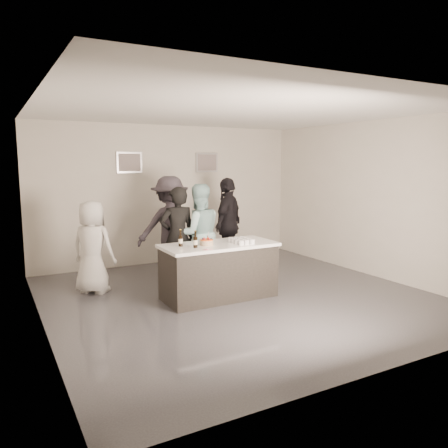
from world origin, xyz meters
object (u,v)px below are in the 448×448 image
(person_main_blue, at_px, (198,234))
(person_guest_left, at_px, (93,247))
(beer_bottle_b, at_px, (195,239))
(beer_bottle_a, at_px, (181,238))
(person_guest_back, at_px, (170,227))
(person_main_black, at_px, (177,237))
(person_guest_right, at_px, (228,225))
(bar_counter, at_px, (219,271))
(cake, at_px, (206,243))

(person_main_blue, height_order, person_guest_left, person_main_blue)
(beer_bottle_b, bearing_deg, beer_bottle_a, 125.76)
(person_guest_left, distance_m, person_guest_back, 1.62)
(beer_bottle_a, bearing_deg, person_main_black, 70.40)
(person_main_blue, xyz_separation_m, person_guest_right, (0.92, 0.55, 0.04))
(person_main_black, height_order, person_guest_left, person_main_black)
(beer_bottle_a, bearing_deg, person_main_blue, 50.81)
(beer_bottle_a, xyz_separation_m, person_guest_left, (-1.10, 1.19, -0.24))
(person_main_black, relative_size, person_main_blue, 0.98)
(bar_counter, bearing_deg, beer_bottle_a, 171.95)
(cake, bearing_deg, person_main_black, 94.61)
(cake, relative_size, beer_bottle_a, 0.84)
(person_main_black, bearing_deg, person_main_blue, -173.34)
(beer_bottle_a, xyz_separation_m, beer_bottle_b, (0.16, -0.22, 0.00))
(beer_bottle_b, height_order, person_guest_right, person_guest_right)
(beer_bottle_b, xyz_separation_m, person_main_black, (0.16, 1.11, -0.14))
(cake, height_order, person_guest_back, person_guest_back)
(person_guest_left, distance_m, person_guest_right, 2.78)
(person_main_black, xyz_separation_m, person_guest_right, (1.34, 0.55, 0.06))
(beer_bottle_b, distance_m, person_guest_right, 2.24)
(person_guest_right, bearing_deg, beer_bottle_a, 1.97)
(beer_bottle_a, relative_size, beer_bottle_b, 1.00)
(person_main_black, bearing_deg, cake, 100.62)
(beer_bottle_b, xyz_separation_m, person_guest_back, (0.30, 1.80, -0.06))
(person_main_blue, height_order, person_guest_right, person_guest_right)
(person_guest_left, relative_size, person_guest_right, 0.83)
(bar_counter, height_order, beer_bottle_a, beer_bottle_a)
(person_main_black, bearing_deg, beer_bottle_a, 76.41)
(beer_bottle_b, relative_size, person_main_blue, 0.14)
(cake, xyz_separation_m, person_main_blue, (0.33, 1.00, -0.03))
(bar_counter, bearing_deg, cake, -176.39)
(cake, distance_m, beer_bottle_a, 0.42)
(beer_bottle_a, bearing_deg, cake, -14.56)
(cake, height_order, beer_bottle_b, beer_bottle_b)
(person_main_blue, bearing_deg, person_guest_left, -0.52)
(beer_bottle_a, height_order, person_main_black, person_main_black)
(cake, distance_m, person_main_blue, 1.06)
(person_main_blue, distance_m, person_guest_back, 0.74)
(bar_counter, relative_size, beer_bottle_a, 7.15)
(cake, distance_m, person_main_black, 1.00)
(person_guest_left, bearing_deg, beer_bottle_b, 176.23)
(person_main_blue, relative_size, person_guest_left, 1.16)
(beer_bottle_a, distance_m, person_guest_left, 1.64)
(cake, xyz_separation_m, person_guest_left, (-1.50, 1.29, -0.15))
(bar_counter, height_order, person_guest_left, person_guest_left)
(person_main_blue, bearing_deg, cake, 79.96)
(person_main_black, distance_m, person_main_blue, 0.42)
(person_main_black, xyz_separation_m, person_main_blue, (0.42, 0.00, 0.02))
(beer_bottle_b, bearing_deg, cake, 24.52)
(person_main_black, relative_size, person_guest_back, 0.92)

